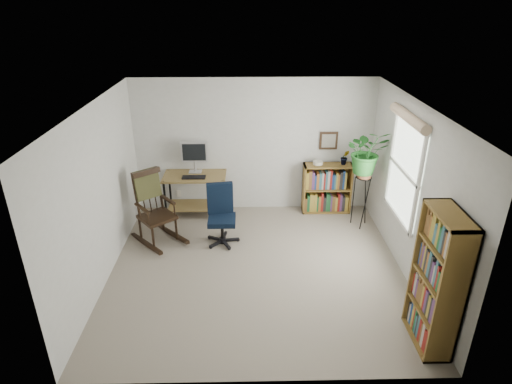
{
  "coord_description": "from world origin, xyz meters",
  "views": [
    {
      "loc": [
        -0.12,
        -5.19,
        3.64
      ],
      "look_at": [
        0.0,
        0.4,
        1.05
      ],
      "focal_mm": 30.0,
      "sensor_mm": 36.0,
      "label": 1
    }
  ],
  "objects_px": {
    "tall_bookshelf": "(437,281)",
    "rocking_chair": "(156,208)",
    "desk": "(196,195)",
    "low_bookshelf": "(327,188)",
    "office_chair": "(222,216)"
  },
  "relations": [
    {
      "from": "rocking_chair",
      "to": "low_bookshelf",
      "type": "bearing_deg",
      "value": -20.17
    },
    {
      "from": "office_chair",
      "to": "tall_bookshelf",
      "type": "height_order",
      "value": "tall_bookshelf"
    },
    {
      "from": "rocking_chair",
      "to": "tall_bookshelf",
      "type": "distance_m",
      "value": 4.16
    },
    {
      "from": "rocking_chair",
      "to": "low_bookshelf",
      "type": "height_order",
      "value": "rocking_chair"
    },
    {
      "from": "office_chair",
      "to": "low_bookshelf",
      "type": "relative_size",
      "value": 1.08
    },
    {
      "from": "desk",
      "to": "low_bookshelf",
      "type": "relative_size",
      "value": 1.19
    },
    {
      "from": "office_chair",
      "to": "tall_bookshelf",
      "type": "bearing_deg",
      "value": -50.59
    },
    {
      "from": "rocking_chair",
      "to": "tall_bookshelf",
      "type": "xyz_separation_m",
      "value": [
        3.48,
        -2.27,
        0.23
      ]
    },
    {
      "from": "desk",
      "to": "tall_bookshelf",
      "type": "xyz_separation_m",
      "value": [
        2.96,
        -3.15,
        0.43
      ]
    },
    {
      "from": "desk",
      "to": "low_bookshelf",
      "type": "height_order",
      "value": "low_bookshelf"
    },
    {
      "from": "desk",
      "to": "office_chair",
      "type": "xyz_separation_m",
      "value": [
        0.51,
        -0.96,
        0.1
      ]
    },
    {
      "from": "low_bookshelf",
      "to": "tall_bookshelf",
      "type": "bearing_deg",
      "value": -79.45
    },
    {
      "from": "tall_bookshelf",
      "to": "rocking_chair",
      "type": "bearing_deg",
      "value": 146.9
    },
    {
      "from": "rocking_chair",
      "to": "low_bookshelf",
      "type": "relative_size",
      "value": 1.31
    },
    {
      "from": "desk",
      "to": "office_chair",
      "type": "bearing_deg",
      "value": -62.08
    }
  ]
}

